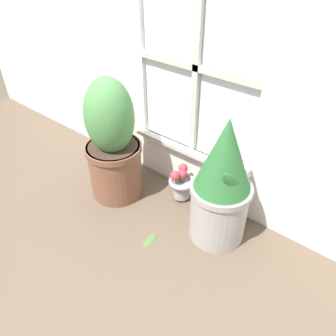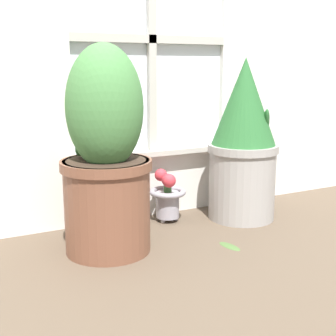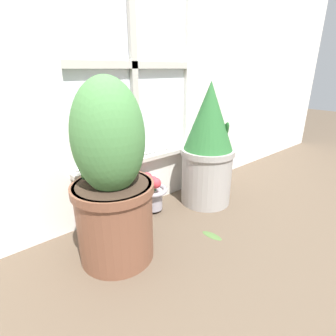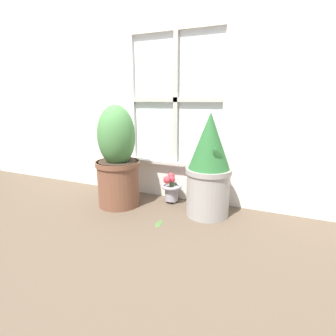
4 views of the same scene
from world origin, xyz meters
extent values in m
plane|color=brown|center=(0.00, 0.00, 0.00)|extent=(10.00, 10.00, 0.00)
cube|color=silver|center=(-1.29, 0.61, 1.25)|extent=(1.83, 0.05, 2.50)
cube|color=silver|center=(0.00, 0.61, 0.16)|extent=(0.74, 0.05, 0.31)
cube|color=white|center=(0.00, 0.62, 0.80)|extent=(0.74, 0.02, 0.98)
cube|color=#BCB7AD|center=(0.00, 0.59, 0.80)|extent=(0.04, 0.02, 0.98)
cube|color=#BCB7AD|center=(0.00, 0.59, 0.80)|extent=(0.74, 0.02, 0.04)
cube|color=#BCB7AD|center=(0.00, 0.56, 0.30)|extent=(0.80, 0.06, 0.02)
cylinder|color=brown|center=(-0.34, 0.27, 0.18)|extent=(0.32, 0.32, 0.35)
cylinder|color=brown|center=(-0.34, 0.27, 0.33)|extent=(0.34, 0.34, 0.04)
cylinder|color=#38281E|center=(-0.34, 0.27, 0.35)|extent=(0.29, 0.29, 0.01)
ellipsoid|color=#477F42|center=(-0.34, 0.27, 0.54)|extent=(0.28, 0.28, 0.45)
ellipsoid|color=#477F42|center=(-0.35, 0.37, 0.45)|extent=(0.21, 0.05, 0.24)
cylinder|color=#9E9993|center=(0.34, 0.36, 0.17)|extent=(0.30, 0.30, 0.34)
cylinder|color=#9E9993|center=(0.34, 0.36, 0.33)|extent=(0.32, 0.32, 0.03)
cylinder|color=#38281E|center=(0.34, 0.36, 0.34)|extent=(0.28, 0.28, 0.01)
cone|color=#28602D|center=(0.34, 0.36, 0.53)|extent=(0.29, 0.29, 0.38)
ellipsoid|color=#28602D|center=(0.42, 0.31, 0.44)|extent=(0.11, 0.14, 0.16)
sphere|color=#99939E|center=(0.02, 0.51, 0.01)|extent=(0.02, 0.02, 0.02)
sphere|color=#99939E|center=(-0.02, 0.46, 0.01)|extent=(0.02, 0.02, 0.02)
sphere|color=#99939E|center=(0.05, 0.46, 0.01)|extent=(0.02, 0.02, 0.02)
cylinder|color=#99939E|center=(0.02, 0.47, 0.08)|extent=(0.10, 0.10, 0.12)
torus|color=#99939E|center=(0.02, 0.47, 0.13)|extent=(0.16, 0.16, 0.03)
cylinder|color=#386633|center=(0.02, 0.47, 0.17)|extent=(0.03, 0.03, 0.06)
sphere|color=#C6333D|center=(0.02, 0.47, 0.19)|extent=(0.06, 0.06, 0.06)
sphere|color=#C6333D|center=(0.00, 0.51, 0.21)|extent=(0.06, 0.06, 0.06)
sphere|color=#C6333D|center=(0.00, 0.43, 0.20)|extent=(0.06, 0.06, 0.06)
ellipsoid|color=#476633|center=(0.09, 0.09, 0.00)|extent=(0.06, 0.12, 0.01)
camera|label=1|loc=(0.92, -0.78, 1.40)|focal=35.00mm
camera|label=2|loc=(-0.91, -1.32, 0.68)|focal=50.00mm
camera|label=3|loc=(-0.80, -0.61, 0.79)|focal=28.00mm
camera|label=4|loc=(0.78, -1.35, 0.80)|focal=28.00mm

